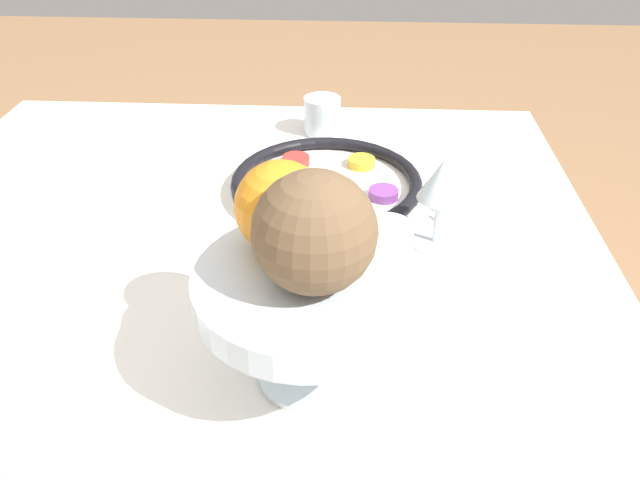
{
  "coord_description": "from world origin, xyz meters",
  "views": [
    {
      "loc": [
        0.59,
        0.17,
        1.2
      ],
      "look_at": [
        -0.07,
        0.13,
        0.76
      ],
      "focal_mm": 35.0,
      "sensor_mm": 36.0,
      "label": 1
    }
  ],
  "objects_px": {
    "orange_fruit": "(281,207)",
    "cup_mid": "(385,248)",
    "seder_plate": "(326,184)",
    "coconut": "(315,232)",
    "fruit_stand": "(310,294)",
    "wine_glass": "(442,185)",
    "cup_near": "(322,116)"
  },
  "relations": [
    {
      "from": "seder_plate",
      "to": "orange_fruit",
      "type": "distance_m",
      "value": 0.38
    },
    {
      "from": "seder_plate",
      "to": "fruit_stand",
      "type": "height_order",
      "value": "fruit_stand"
    },
    {
      "from": "wine_glass",
      "to": "fruit_stand",
      "type": "xyz_separation_m",
      "value": [
        0.25,
        -0.15,
        0.02
      ]
    },
    {
      "from": "seder_plate",
      "to": "cup_mid",
      "type": "height_order",
      "value": "cup_mid"
    },
    {
      "from": "fruit_stand",
      "to": "cup_mid",
      "type": "xyz_separation_m",
      "value": [
        -0.19,
        0.08,
        -0.07
      ]
    },
    {
      "from": "fruit_stand",
      "to": "orange_fruit",
      "type": "xyz_separation_m",
      "value": [
        -0.04,
        -0.03,
        0.07
      ]
    },
    {
      "from": "fruit_stand",
      "to": "coconut",
      "type": "height_order",
      "value": "coconut"
    },
    {
      "from": "seder_plate",
      "to": "cup_near",
      "type": "distance_m",
      "value": 0.23
    },
    {
      "from": "orange_fruit",
      "to": "cup_mid",
      "type": "distance_m",
      "value": 0.23
    },
    {
      "from": "coconut",
      "to": "cup_mid",
      "type": "distance_m",
      "value": 0.26
    },
    {
      "from": "fruit_stand",
      "to": "cup_mid",
      "type": "height_order",
      "value": "fruit_stand"
    },
    {
      "from": "wine_glass",
      "to": "coconut",
      "type": "height_order",
      "value": "coconut"
    },
    {
      "from": "fruit_stand",
      "to": "coconut",
      "type": "relative_size",
      "value": 2.0
    },
    {
      "from": "wine_glass",
      "to": "cup_near",
      "type": "distance_m",
      "value": 0.4
    },
    {
      "from": "coconut",
      "to": "cup_mid",
      "type": "bearing_deg",
      "value": 159.1
    },
    {
      "from": "fruit_stand",
      "to": "cup_mid",
      "type": "bearing_deg",
      "value": 156.16
    },
    {
      "from": "seder_plate",
      "to": "cup_near",
      "type": "xyz_separation_m",
      "value": [
        -0.22,
        -0.02,
        0.02
      ]
    },
    {
      "from": "wine_glass",
      "to": "coconut",
      "type": "bearing_deg",
      "value": -29.01
    },
    {
      "from": "orange_fruit",
      "to": "cup_near",
      "type": "height_order",
      "value": "orange_fruit"
    },
    {
      "from": "orange_fruit",
      "to": "coconut",
      "type": "bearing_deg",
      "value": 31.62
    },
    {
      "from": "orange_fruit",
      "to": "coconut",
      "type": "relative_size",
      "value": 0.82
    },
    {
      "from": "fruit_stand",
      "to": "wine_glass",
      "type": "bearing_deg",
      "value": 148.69
    },
    {
      "from": "wine_glass",
      "to": "seder_plate",
      "type": "bearing_deg",
      "value": -130.12
    },
    {
      "from": "seder_plate",
      "to": "orange_fruit",
      "type": "relative_size",
      "value": 3.25
    },
    {
      "from": "seder_plate",
      "to": "wine_glass",
      "type": "xyz_separation_m",
      "value": [
        0.13,
        0.16,
        0.08
      ]
    },
    {
      "from": "wine_glass",
      "to": "cup_mid",
      "type": "xyz_separation_m",
      "value": [
        0.07,
        -0.07,
        -0.06
      ]
    },
    {
      "from": "wine_glass",
      "to": "cup_mid",
      "type": "bearing_deg",
      "value": -47.14
    },
    {
      "from": "fruit_stand",
      "to": "orange_fruit",
      "type": "distance_m",
      "value": 0.09
    },
    {
      "from": "orange_fruit",
      "to": "cup_near",
      "type": "distance_m",
      "value": 0.58
    },
    {
      "from": "cup_near",
      "to": "cup_mid",
      "type": "relative_size",
      "value": 1.0
    },
    {
      "from": "coconut",
      "to": "orange_fruit",
      "type": "bearing_deg",
      "value": -148.38
    },
    {
      "from": "seder_plate",
      "to": "wine_glass",
      "type": "distance_m",
      "value": 0.22
    }
  ]
}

